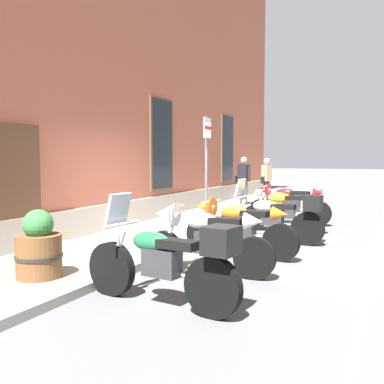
% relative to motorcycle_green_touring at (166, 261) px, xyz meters
% --- Properties ---
extents(ground_plane, '(140.00, 140.00, 0.00)m').
position_rel_motorcycle_green_touring_xyz_m(ground_plane, '(3.64, 1.13, -0.54)').
color(ground_plane, '#4C4C4F').
extents(sidewalk, '(31.65, 2.36, 0.12)m').
position_rel_motorcycle_green_touring_xyz_m(sidewalk, '(3.64, 2.31, -0.48)').
color(sidewalk, gray).
rests_on(sidewalk, ground_plane).
extents(lane_stripe, '(31.65, 0.12, 0.01)m').
position_rel_motorcycle_green_touring_xyz_m(lane_stripe, '(3.64, -2.07, -0.54)').
color(lane_stripe, silver).
rests_on(lane_stripe, ground_plane).
extents(motorcycle_green_touring, '(0.71, 2.13, 1.29)m').
position_rel_motorcycle_green_touring_xyz_m(motorcycle_green_touring, '(0.00, 0.00, 0.00)').
color(motorcycle_green_touring, black).
rests_on(motorcycle_green_touring, ground_plane).
extents(motorcycle_white_sport, '(0.62, 2.04, 1.05)m').
position_rel_motorcycle_green_touring_xyz_m(motorcycle_white_sport, '(1.53, 0.22, 0.03)').
color(motorcycle_white_sport, black).
rests_on(motorcycle_white_sport, ground_plane).
extents(motorcycle_orange_sport, '(0.62, 2.14, 1.01)m').
position_rel_motorcycle_green_touring_xyz_m(motorcycle_orange_sport, '(2.91, 0.18, 0.01)').
color(motorcycle_orange_sport, black).
rests_on(motorcycle_orange_sport, ground_plane).
extents(motorcycle_silver_touring, '(0.62, 2.21, 1.28)m').
position_rel_motorcycle_green_touring_xyz_m(motorcycle_silver_touring, '(4.41, -0.15, -0.00)').
color(motorcycle_silver_touring, black).
rests_on(motorcycle_silver_touring, ground_plane).
extents(motorcycle_yellow_naked, '(0.62, 1.98, 0.99)m').
position_rel_motorcycle_green_touring_xyz_m(motorcycle_yellow_naked, '(5.81, 0.03, -0.05)').
color(motorcycle_yellow_naked, black).
rests_on(motorcycle_yellow_naked, ground_plane).
extents(motorcycle_red_sport, '(0.62, 2.17, 1.06)m').
position_rel_motorcycle_green_touring_xyz_m(motorcycle_red_sport, '(7.11, 0.25, 0.04)').
color(motorcycle_red_sport, black).
rests_on(motorcycle_red_sport, ground_plane).
extents(pedestrian_dark_jacket, '(0.37, 0.63, 1.65)m').
position_rel_motorcycle_green_touring_xyz_m(pedestrian_dark_jacket, '(10.15, 2.42, 0.51)').
color(pedestrian_dark_jacket, '#38332D').
rests_on(pedestrian_dark_jacket, sidewalk).
extents(pedestrian_tan_coat, '(0.66, 0.29, 1.60)m').
position_rel_motorcycle_green_touring_xyz_m(pedestrian_tan_coat, '(10.83, 1.80, 0.48)').
color(pedestrian_tan_coat, '#2D3351').
rests_on(pedestrian_tan_coat, sidewalk).
extents(parking_sign, '(0.36, 0.07, 2.52)m').
position_rel_motorcycle_green_touring_xyz_m(parking_sign, '(4.70, 1.50, 1.21)').
color(parking_sign, '#4C4C51').
rests_on(parking_sign, sidewalk).
extents(barrel_planter, '(0.63, 0.63, 0.91)m').
position_rel_motorcycle_green_touring_xyz_m(barrel_planter, '(0.02, 1.94, -0.03)').
color(barrel_planter, brown).
rests_on(barrel_planter, sidewalk).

